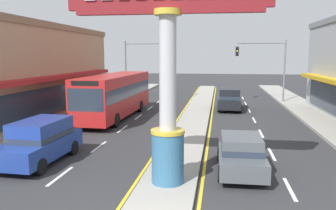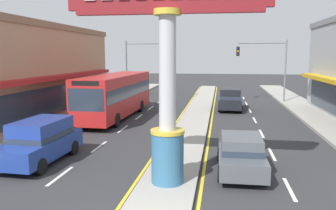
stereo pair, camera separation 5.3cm
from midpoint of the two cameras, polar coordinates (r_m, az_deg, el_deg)
median_strip at (r=25.87m, az=4.44°, el=-2.09°), size 2.12×52.00×0.14m
sidewalk_left at (r=26.24m, az=-16.26°, el=-2.21°), size 2.97×60.00×0.18m
sidewalk_right at (r=24.94m, az=25.56°, el=-3.24°), size 2.97×60.00×0.18m
lane_markings at (r=24.56m, az=4.20°, el=-2.80°), size 8.86×52.00×0.01m
district_sign at (r=11.97m, az=-0.17°, el=6.26°), size 7.03×1.23×7.73m
storefront_left at (r=29.28m, az=-25.88°, el=5.16°), size 10.06×21.50×7.07m
traffic_light_left_side at (r=36.07m, az=-4.42°, el=7.53°), size 4.86×0.46×6.20m
traffic_light_right_side at (r=35.29m, az=16.03°, el=7.22°), size 4.86×0.46×6.20m
suv_near_right_lane at (r=16.26m, az=-20.57°, el=-5.57°), size 2.11×4.67×1.90m
bus_far_right_lane at (r=26.26m, az=-8.80°, el=1.96°), size 2.78×11.26×3.26m
suv_near_left_lane at (r=30.07m, az=10.23°, el=1.03°), size 2.13×4.68×1.90m
sedan_mid_left_lane at (r=14.35m, az=11.92°, el=-7.85°), size 1.89×4.33×1.53m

